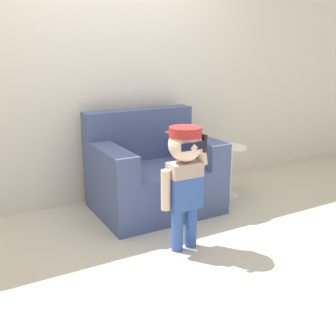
{
  "coord_description": "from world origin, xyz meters",
  "views": [
    {
      "loc": [
        -1.36,
        -3.06,
        1.46
      ],
      "look_at": [
        0.16,
        -0.34,
        0.53
      ],
      "focal_mm": 42.0,
      "sensor_mm": 36.0,
      "label": 1
    }
  ],
  "objects": [
    {
      "name": "side_table",
      "position": [
        1.07,
        -0.01,
        0.32
      ],
      "size": [
        0.33,
        0.33,
        0.54
      ],
      "color": "white",
      "rests_on": "ground_plane"
    },
    {
      "name": "armchair",
      "position": [
        0.24,
        0.1,
        0.34
      ],
      "size": [
        1.1,
        0.86,
        0.92
      ],
      "color": "#475684",
      "rests_on": "ground_plane"
    },
    {
      "name": "person_child",
      "position": [
        0.08,
        -0.74,
        0.63
      ],
      "size": [
        0.39,
        0.29,
        0.95
      ],
      "color": "#3356AD",
      "rests_on": "ground_plane"
    },
    {
      "name": "ground_plane",
      "position": [
        0.0,
        0.0,
        0.0
      ],
      "size": [
        10.0,
        10.0,
        0.0
      ],
      "primitive_type": "plane",
      "color": "beige"
    },
    {
      "name": "wall_back",
      "position": [
        0.0,
        0.6,
        1.3
      ],
      "size": [
        10.0,
        0.05,
        2.6
      ],
      "color": "silver",
      "rests_on": "ground_plane"
    }
  ]
}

